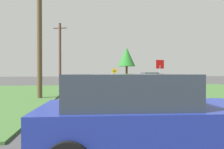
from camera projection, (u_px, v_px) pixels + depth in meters
The scene contains 9 objects.
ground_plane at pixel (104, 90), 18.91m from camera, with size 120.00×120.00×0.00m, color #414141.
lane_stripe_center at pixel (117, 102), 10.98m from camera, with size 0.20×14.00×0.01m, color yellow.
stop_sign at pixel (160, 69), 17.87m from camera, with size 0.76×0.15×2.74m.
car_on_crossroad at pixel (149, 79), 25.22m from camera, with size 2.32×4.36×1.62m.
car_behind_on_main_road at pixel (142, 116), 3.90m from camera, with size 4.19×2.23×1.62m.
utility_pole_near at pixel (39, 27), 12.35m from camera, with size 1.80×0.30×8.56m.
utility_pole_mid at pixel (60, 53), 26.03m from camera, with size 1.77×0.60×7.96m.
direction_sign at pixel (114, 74), 27.24m from camera, with size 0.91×0.08×2.27m.
oak_tree_left at pixel (127, 57), 38.11m from camera, with size 3.25×3.25×6.35m.
Camera 1 is at (-1.69, -18.83, 1.66)m, focal length 32.43 mm.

